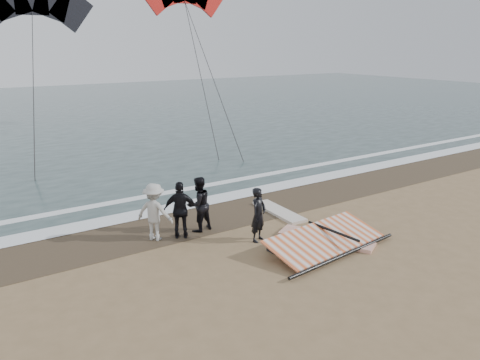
% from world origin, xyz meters
% --- Properties ---
extents(ground, '(120.00, 120.00, 0.00)m').
position_xyz_m(ground, '(0.00, 0.00, 0.00)').
color(ground, '#8C704C').
rests_on(ground, ground).
extents(sea, '(120.00, 54.00, 0.02)m').
position_xyz_m(sea, '(0.00, 33.00, 0.01)').
color(sea, '#233838').
rests_on(sea, ground).
extents(wet_sand, '(120.00, 2.80, 0.01)m').
position_xyz_m(wet_sand, '(0.00, 4.50, 0.01)').
color(wet_sand, '#4C3D2B').
rests_on(wet_sand, ground).
extents(foam_near, '(120.00, 0.90, 0.01)m').
position_xyz_m(foam_near, '(0.00, 5.90, 0.03)').
color(foam_near, white).
rests_on(foam_near, sea).
extents(foam_far, '(120.00, 0.45, 0.01)m').
position_xyz_m(foam_far, '(0.00, 7.60, 0.03)').
color(foam_far, white).
rests_on(foam_far, sea).
extents(man_main, '(0.70, 0.60, 1.61)m').
position_xyz_m(man_main, '(-0.37, 1.98, 0.81)').
color(man_main, black).
rests_on(man_main, ground).
extents(board_white, '(2.02, 2.79, 0.11)m').
position_xyz_m(board_white, '(1.32, 0.91, 0.06)').
color(board_white, silver).
rests_on(board_white, ground).
extents(board_cream, '(0.73, 2.38, 0.10)m').
position_xyz_m(board_cream, '(1.57, 3.50, 0.05)').
color(board_cream, beige).
rests_on(board_cream, ground).
extents(trio_cluster, '(2.47, 1.37, 1.73)m').
position_xyz_m(trio_cluster, '(-2.22, 3.60, 0.86)').
color(trio_cluster, black).
rests_on(trio_cluster, ground).
extents(sail_rig, '(4.21, 2.07, 0.49)m').
position_xyz_m(sail_rig, '(0.82, 0.66, 0.19)').
color(sail_rig, black).
rests_on(sail_rig, ground).
extents(kite_dark, '(7.97, 5.16, 12.71)m').
position_xyz_m(kite_dark, '(-2.14, 22.08, 7.54)').
color(kite_dark, black).
rests_on(kite_dark, ground).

